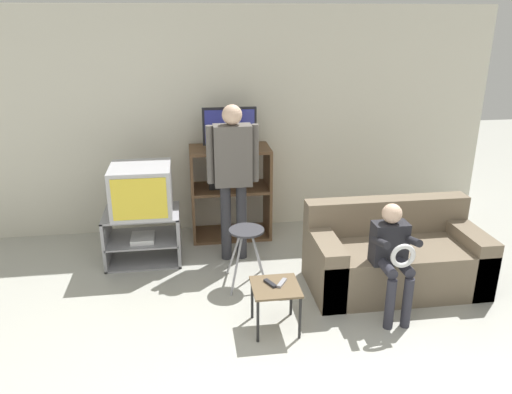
# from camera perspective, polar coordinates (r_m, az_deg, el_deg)

# --- Properties ---
(wall_back) EXTENTS (6.40, 0.06, 2.60)m
(wall_back) POSITION_cam_1_polar(r_m,az_deg,el_deg) (5.91, -3.46, 8.53)
(wall_back) COLOR silver
(wall_back) RESTS_ON ground_plane
(tv_stand) EXTENTS (0.78, 0.57, 0.54)m
(tv_stand) POSITION_cam_1_polar(r_m,az_deg,el_deg) (5.44, -12.75, -4.41)
(tv_stand) COLOR #939399
(tv_stand) RESTS_ON ground_plane
(television_main) EXTENTS (0.61, 0.59, 0.50)m
(television_main) POSITION_cam_1_polar(r_m,az_deg,el_deg) (5.24, -12.95, 0.83)
(television_main) COLOR #B2B2B7
(television_main) RESTS_ON tv_stand
(media_shelf) EXTENTS (0.91, 0.50, 1.07)m
(media_shelf) POSITION_cam_1_polar(r_m,az_deg,el_deg) (5.80, -2.95, 0.61)
(media_shelf) COLOR brown
(media_shelf) RESTS_ON ground_plane
(television_flat) EXTENTS (0.60, 0.20, 0.46)m
(television_flat) POSITION_cam_1_polar(r_m,az_deg,el_deg) (5.59, -3.03, 7.77)
(television_flat) COLOR black
(television_flat) RESTS_ON media_shelf
(folding_stool) EXTENTS (0.38, 0.45, 0.58)m
(folding_stool) POSITION_cam_1_polar(r_m,az_deg,el_deg) (4.77, -1.08, -4.90)
(folding_stool) COLOR #99999E
(folding_stool) RESTS_ON ground_plane
(snack_table) EXTENTS (0.39, 0.39, 0.40)m
(snack_table) POSITION_cam_1_polar(r_m,az_deg,el_deg) (4.17, 2.24, -10.80)
(snack_table) COLOR brown
(snack_table) RESTS_ON ground_plane
(remote_control_black) EXTENTS (0.10, 0.14, 0.02)m
(remote_control_black) POSITION_cam_1_polar(r_m,az_deg,el_deg) (4.15, 1.63, -9.83)
(remote_control_black) COLOR #232328
(remote_control_black) RESTS_ON snack_table
(remote_control_white) EXTENTS (0.11, 0.14, 0.02)m
(remote_control_white) POSITION_cam_1_polar(r_m,az_deg,el_deg) (4.16, 2.97, -9.78)
(remote_control_white) COLOR gray
(remote_control_white) RESTS_ON snack_table
(couch) EXTENTS (1.63, 0.81, 0.80)m
(couch) POSITION_cam_1_polar(r_m,az_deg,el_deg) (5.00, 15.47, -6.70)
(couch) COLOR #756651
(couch) RESTS_ON ground_plane
(person_standing_adult) EXTENTS (0.53, 0.20, 1.66)m
(person_standing_adult) POSITION_cam_1_polar(r_m,az_deg,el_deg) (5.09, -2.66, 3.29)
(person_standing_adult) COLOR #2D2D33
(person_standing_adult) RESTS_ON ground_plane
(person_seated_child) EXTENTS (0.33, 0.43, 1.00)m
(person_seated_child) POSITION_cam_1_polar(r_m,az_deg,el_deg) (4.39, 15.34, -6.04)
(person_seated_child) COLOR #2D2D38
(person_seated_child) RESTS_ON ground_plane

